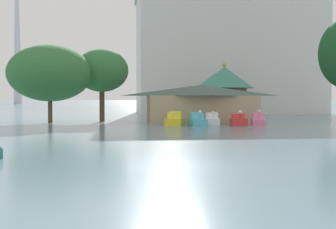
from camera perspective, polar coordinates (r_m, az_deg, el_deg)
ground_plane at (r=19.14m, az=1.30°, el=-6.65°), size 2000.00×2000.00×0.00m
pedal_boat_yellow at (r=47.32m, az=0.85°, el=-0.73°), size 2.43×3.25×1.58m
pedal_boat_cyan at (r=47.43m, az=3.86°, el=-0.79°), size 1.72×2.74×1.70m
pedal_boat_white at (r=49.02m, az=5.76°, el=-0.71°), size 1.97×2.99×1.54m
pedal_boat_red at (r=47.96m, az=9.19°, el=-0.79°), size 1.78×2.53×1.69m
pedal_boat_pink at (r=49.26m, az=11.66°, el=-0.74°), size 1.93×3.02×1.75m
boathouse at (r=53.79m, az=4.39°, el=1.53°), size 14.10×7.04×4.62m
green_roof_pavilion at (r=70.96m, az=7.36°, el=3.39°), size 9.51×9.51×8.75m
shoreline_tree_tall_left at (r=54.78m, az=-15.18°, el=5.22°), size 10.10×10.10×9.41m
shoreline_tree_mid at (r=56.81m, az=-8.64°, el=5.68°), size 6.82×6.82×9.28m
background_building_block at (r=90.29m, az=7.67°, el=7.92°), size 36.65×18.32×24.29m
distant_broadcast_tower at (r=279.34m, az=-19.13°, el=13.70°), size 7.82×7.82×149.21m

